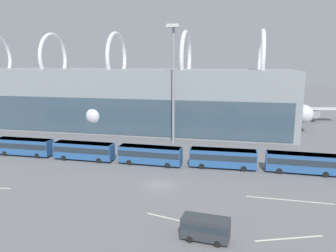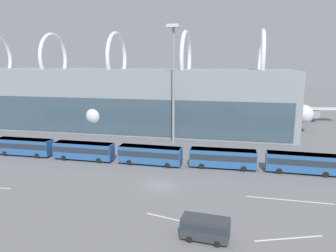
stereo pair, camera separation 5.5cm
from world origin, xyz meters
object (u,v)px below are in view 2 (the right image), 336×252
(shuttle_bus_2, at_px, (84,150))
(shuttle_bus_3, at_px, (150,154))
(floodlight_mast, at_px, (173,66))
(shuttle_bus_4, at_px, (223,157))
(service_van_foreground, at_px, (205,227))
(airliner_at_gate_near, at_px, (121,106))
(airliner_at_gate_far, at_px, (284,106))
(shuttle_bus_1, at_px, (24,146))
(shuttle_bus_5, at_px, (302,162))

(shuttle_bus_2, distance_m, shuttle_bus_3, 13.16)
(shuttle_bus_3, bearing_deg, floodlight_mast, 88.25)
(shuttle_bus_2, relative_size, shuttle_bus_4, 1.00)
(shuttle_bus_4, distance_m, floodlight_mast, 25.41)
(service_van_foreground, bearing_deg, floodlight_mast, 111.36)
(airliner_at_gate_near, xyz_separation_m, floodlight_mast, (21.77, -24.68, 12.71))
(shuttle_bus_2, relative_size, service_van_foreground, 2.24)
(airliner_at_gate_far, bearing_deg, service_van_foreground, -25.12)
(shuttle_bus_1, relative_size, floodlight_mast, 0.44)
(service_van_foreground, bearing_deg, shuttle_bus_3, 123.30)
(floodlight_mast, bearing_deg, shuttle_bus_3, -93.48)
(airliner_at_gate_near, bearing_deg, shuttle_bus_3, 26.15)
(shuttle_bus_1, distance_m, service_van_foreground, 45.76)
(shuttle_bus_3, bearing_deg, airliner_at_gate_far, 61.09)
(shuttle_bus_1, relative_size, shuttle_bus_2, 1.00)
(airliner_at_gate_far, bearing_deg, floodlight_mast, -53.03)
(airliner_at_gate_near, bearing_deg, shuttle_bus_5, 48.73)
(airliner_at_gate_far, height_order, shuttle_bus_3, airliner_at_gate_far)
(service_van_foreground, bearing_deg, airliner_at_gate_near, 122.54)
(shuttle_bus_5, height_order, service_van_foreground, shuttle_bus_5)
(shuttle_bus_2, bearing_deg, service_van_foreground, -41.93)
(airliner_at_gate_near, height_order, airliner_at_gate_far, airliner_at_gate_far)
(shuttle_bus_1, xyz_separation_m, shuttle_bus_4, (39.47, 0.36, 0.00))
(floodlight_mast, bearing_deg, service_van_foreground, -74.12)
(airliner_at_gate_far, height_order, service_van_foreground, airliner_at_gate_far)
(airliner_at_gate_near, xyz_separation_m, service_van_foreground, (33.30, -65.20, -3.40))
(shuttle_bus_4, relative_size, floodlight_mast, 0.44)
(shuttle_bus_1, bearing_deg, shuttle_bus_4, 0.65)
(shuttle_bus_4, bearing_deg, shuttle_bus_5, -0.84)
(floodlight_mast, bearing_deg, airliner_at_gate_far, 49.18)
(shuttle_bus_1, xyz_separation_m, service_van_foreground, (38.86, -24.17, -0.53))
(shuttle_bus_3, bearing_deg, airliner_at_gate_near, 118.34)
(shuttle_bus_1, relative_size, shuttle_bus_5, 0.99)
(airliner_at_gate_near, relative_size, shuttle_bus_4, 3.65)
(floodlight_mast, bearing_deg, shuttle_bus_2, -130.38)
(shuttle_bus_1, relative_size, shuttle_bus_4, 1.00)
(shuttle_bus_3, distance_m, service_van_foreground, 26.88)
(service_van_foreground, height_order, floodlight_mast, floodlight_mast)
(airliner_at_gate_far, bearing_deg, airliner_at_gate_near, -93.02)
(airliner_at_gate_near, xyz_separation_m, shuttle_bus_1, (-5.56, -41.04, -2.87))
(shuttle_bus_4, bearing_deg, airliner_at_gate_near, 128.84)
(shuttle_bus_5, bearing_deg, shuttle_bus_3, -176.70)
(shuttle_bus_4, bearing_deg, airliner_at_gate_far, 70.66)
(shuttle_bus_5, height_order, floodlight_mast, floodlight_mast)
(shuttle_bus_4, height_order, floodlight_mast, floodlight_mast)
(service_van_foreground, distance_m, floodlight_mast, 45.10)
(floodlight_mast, bearing_deg, shuttle_bus_5, -32.25)
(airliner_at_gate_near, height_order, shuttle_bus_4, airliner_at_gate_near)
(shuttle_bus_5, relative_size, service_van_foreground, 2.24)
(airliner_at_gate_far, relative_size, shuttle_bus_3, 2.98)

